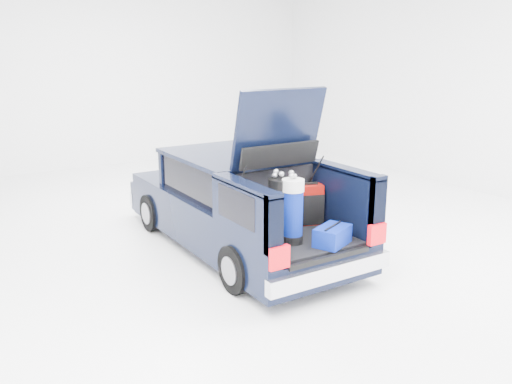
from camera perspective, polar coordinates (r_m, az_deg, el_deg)
ground at (r=8.35m, az=-1.83°, el=-5.83°), size 14.00×14.00×0.00m
car at (r=8.22m, az=-2.25°, el=-1.21°), size 1.87×4.65×2.47m
red_suitcase at (r=7.48m, az=5.65°, el=-1.30°), size 0.41×0.34×0.59m
black_golf_bag at (r=6.76m, az=2.30°, el=-1.83°), size 0.34×0.36×0.90m
blue_golf_bag at (r=6.69m, az=3.88°, el=-1.97°), size 0.36×0.36×0.92m
blue_duffel at (r=6.77m, az=8.05°, el=-4.57°), size 0.57×0.48×0.25m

